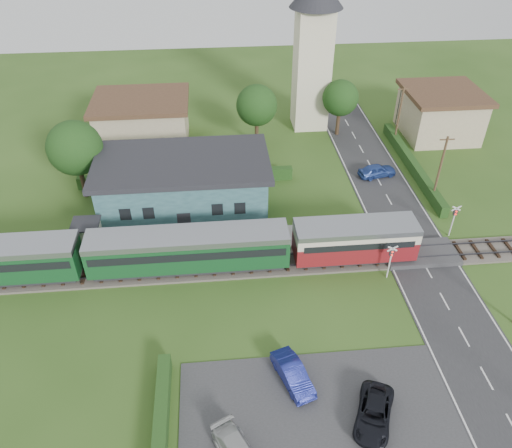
{
  "coord_description": "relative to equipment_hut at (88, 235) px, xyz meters",
  "views": [
    {
      "loc": [
        -6.94,
        -29.07,
        27.75
      ],
      "look_at": [
        -3.85,
        4.0,
        2.83
      ],
      "focal_mm": 35.0,
      "sensor_mm": 36.0,
      "label": 1
    }
  ],
  "objects": [
    {
      "name": "ground",
      "position": [
        18.0,
        -5.2,
        -1.75
      ],
      "size": [
        120.0,
        120.0,
        0.0
      ],
      "primitive_type": "plane",
      "color": "#2D4C19"
    },
    {
      "name": "railway_track",
      "position": [
        18.0,
        -3.2,
        -1.64
      ],
      "size": [
        76.0,
        3.2,
        0.49
      ],
      "color": "#4C443D",
      "rests_on": "ground"
    },
    {
      "name": "road",
      "position": [
        28.0,
        -5.2,
        -1.72
      ],
      "size": [
        6.0,
        70.0,
        0.05
      ],
      "primitive_type": "cube",
      "color": "#28282B",
      "rests_on": "ground"
    },
    {
      "name": "car_park",
      "position": [
        16.5,
        -17.2,
        -1.71
      ],
      "size": [
        17.0,
        9.0,
        0.08
      ],
      "primitive_type": "cube",
      "color": "#333335",
      "rests_on": "ground"
    },
    {
      "name": "crossing_deck",
      "position": [
        28.0,
        -3.2,
        -1.52
      ],
      "size": [
        6.2,
        3.4,
        0.45
      ],
      "primitive_type": "cube",
      "color": "#333335",
      "rests_on": "ground"
    },
    {
      "name": "platform",
      "position": [
        8.0,
        0.0,
        -1.52
      ],
      "size": [
        30.0,
        3.0,
        0.45
      ],
      "primitive_type": "cube",
      "color": "gray",
      "rests_on": "ground"
    },
    {
      "name": "equipment_hut",
      "position": [
        0.0,
        0.0,
        0.0
      ],
      "size": [
        2.3,
        2.3,
        2.55
      ],
      "color": "beige",
      "rests_on": "platform"
    },
    {
      "name": "station_building",
      "position": [
        8.0,
        5.79,
        0.95
      ],
      "size": [
        16.0,
        9.0,
        5.3
      ],
      "color": "#2B5258",
      "rests_on": "ground"
    },
    {
      "name": "train",
      "position": [
        5.35,
        -3.2,
        0.43
      ],
      "size": [
        43.2,
        2.9,
        3.4
      ],
      "color": "#232328",
      "rests_on": "ground"
    },
    {
      "name": "church_tower",
      "position": [
        23.0,
        22.8,
        8.48
      ],
      "size": [
        6.0,
        6.0,
        17.6
      ],
      "color": "beige",
      "rests_on": "ground"
    },
    {
      "name": "house_west",
      "position": [
        3.0,
        19.8,
        1.04
      ],
      "size": [
        10.8,
        8.8,
        5.5
      ],
      "color": "tan",
      "rests_on": "ground"
    },
    {
      "name": "house_east",
      "position": [
        38.0,
        18.8,
        1.05
      ],
      "size": [
        8.8,
        8.8,
        5.5
      ],
      "color": "tan",
      "rests_on": "ground"
    },
    {
      "name": "hedge_carpark",
      "position": [
        7.0,
        -17.2,
        -1.15
      ],
      "size": [
        0.8,
        9.0,
        1.2
      ],
      "primitive_type": "cube",
      "color": "#193814",
      "rests_on": "ground"
    },
    {
      "name": "hedge_roadside",
      "position": [
        32.2,
        10.8,
        -1.15
      ],
      "size": [
        0.8,
        18.0,
        1.2
      ],
      "primitive_type": "cube",
      "color": "#193814",
      "rests_on": "ground"
    },
    {
      "name": "hedge_station",
      "position": [
        8.0,
        10.3,
        -1.1
      ],
      "size": [
        22.0,
        0.8,
        1.3
      ],
      "primitive_type": "cube",
      "color": "#193814",
      "rests_on": "ground"
    },
    {
      "name": "tree_a",
      "position": [
        -2.0,
        8.8,
        3.63
      ],
      "size": [
        5.2,
        5.2,
        8.0
      ],
      "color": "#332316",
      "rests_on": "ground"
    },
    {
      "name": "tree_b",
      "position": [
        16.0,
        17.8,
        3.27
      ],
      "size": [
        4.6,
        4.6,
        7.34
      ],
      "color": "#332316",
      "rests_on": "ground"
    },
    {
      "name": "tree_c",
      "position": [
        26.0,
        19.8,
        2.91
      ],
      "size": [
        4.2,
        4.2,
        6.78
      ],
      "color": "#332316",
      "rests_on": "ground"
    },
    {
      "name": "utility_pole_c",
      "position": [
        32.2,
        4.8,
        1.88
      ],
      "size": [
        1.4,
        0.22,
        7.0
      ],
      "color": "#473321",
      "rests_on": "ground"
    },
    {
      "name": "utility_pole_d",
      "position": [
        32.2,
        16.8,
        1.88
      ],
      "size": [
        1.4,
        0.22,
        7.0
      ],
      "color": "#473321",
      "rests_on": "ground"
    },
    {
      "name": "crossing_signal_near",
      "position": [
        24.4,
        -5.61,
        0.39
      ],
      "size": [
        0.84,
        0.28,
        3.28
      ],
      "color": "silver",
      "rests_on": "ground"
    },
    {
      "name": "crossing_signal_far",
      "position": [
        31.6,
        -0.81,
        0.39
      ],
      "size": [
        0.84,
        0.28,
        3.28
      ],
      "color": "silver",
      "rests_on": "ground"
    },
    {
      "name": "streetlamp_west",
      "position": [
        -4.0,
        14.8,
        1.29
      ],
      "size": [
        0.3,
        0.3,
        5.15
      ],
      "color": "#3F3F47",
      "rests_on": "ground"
    },
    {
      "name": "streetlamp_east",
      "position": [
        34.0,
        21.8,
        1.29
      ],
      "size": [
        0.3,
        0.3,
        5.15
      ],
      "color": "#3F3F47",
      "rests_on": "ground"
    },
    {
      "name": "car_on_road",
      "position": [
        28.01,
        9.76,
        -1.02
      ],
      "size": [
        4.23,
        2.39,
        1.36
      ],
      "primitive_type": "imported",
      "rotation": [
        0.0,
        0.0,
        1.78
      ],
      "color": "#2A4594",
      "rests_on": "road"
    },
    {
      "name": "car_park_blue",
      "position": [
        15.27,
        -14.7,
        -1.0
      ],
      "size": [
        2.65,
        4.29,
        1.33
      ],
      "primitive_type": "imported",
      "rotation": [
        0.0,
        0.0,
        0.33
      ],
      "color": "navy",
      "rests_on": "car_park"
    },
    {
      "name": "car_park_dark",
      "position": [
        19.7,
        -17.92,
        -1.06
      ],
      "size": [
        3.62,
        4.84,
        1.22
      ],
      "primitive_type": "imported",
      "rotation": [
        0.0,
        0.0,
        -0.41
      ],
      "color": "black",
      "rests_on": "car_park"
    },
    {
      "name": "pedestrian_near",
      "position": [
        16.55,
        0.25,
        -0.42
      ],
      "size": [
        0.73,
        0.58,
        1.75
      ],
      "primitive_type": "imported",
      "rotation": [
        0.0,
        0.0,
        2.85
      ],
      "color": "gray",
      "rests_on": "platform"
    },
    {
      "name": "pedestrian_far",
      "position": [
        2.93,
        -0.37,
        -0.37
      ],
      "size": [
        0.91,
        1.06,
        1.86
      ],
      "primitive_type": "imported",
      "rotation": [
        0.0,
        0.0,
        1.31
      ],
      "color": "gray",
      "rests_on": "platform"
    }
  ]
}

